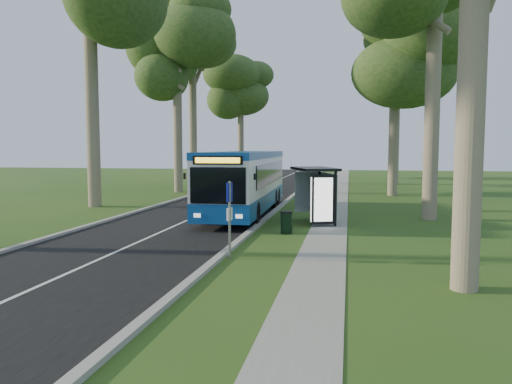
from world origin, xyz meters
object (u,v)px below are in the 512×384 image
(bus, at_px, (245,182))
(car_white, at_px, (215,175))
(litter_bin, at_px, (286,222))
(bus_stop_sign, at_px, (230,210))
(car_silver, at_px, (215,175))
(bus_shelter, at_px, (317,185))

(bus, distance_m, car_white, 24.66)
(bus, bearing_deg, car_white, 107.43)
(bus, distance_m, litter_bin, 6.24)
(litter_bin, bearing_deg, bus_stop_sign, -103.06)
(litter_bin, distance_m, car_white, 30.72)
(bus, bearing_deg, car_silver, 107.85)
(bus_stop_sign, distance_m, litter_bin, 5.04)
(bus_stop_sign, relative_size, car_silver, 0.47)
(bus, height_order, car_silver, bus)
(bus, relative_size, bus_shelter, 3.70)
(bus_shelter, distance_m, car_silver, 26.42)
(car_white, bearing_deg, bus, -67.41)
(litter_bin, relative_size, car_silver, 0.17)
(litter_bin, xyz_separation_m, car_silver, (-10.15, 26.59, 0.39))
(bus_stop_sign, height_order, car_silver, bus_stop_sign)
(car_silver, bearing_deg, bus_shelter, -49.02)
(car_silver, bearing_deg, car_white, 120.63)
(bus_shelter, bearing_deg, car_white, 94.49)
(bus_shelter, xyz_separation_m, car_silver, (-11.16, 23.93, -0.91))
(bus, height_order, litter_bin, bus)
(bus, relative_size, litter_bin, 13.79)
(litter_bin, xyz_separation_m, car_white, (-10.73, 28.78, 0.28))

